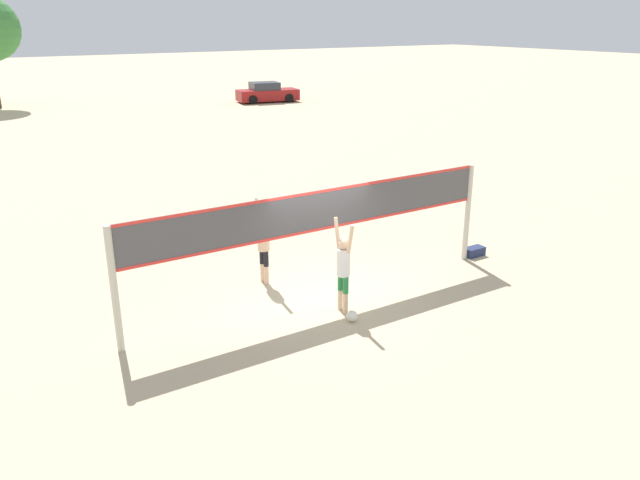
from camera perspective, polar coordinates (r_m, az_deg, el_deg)
The scene contains 7 objects.
ground_plane at distance 14.06m, azimuth -0.00°, elevation -5.27°, with size 200.00×200.00×0.00m, color #C6B28C.
volleyball_net at distance 13.41m, azimuth -0.00°, elevation 1.63°, with size 9.02×0.14×2.49m.
player_spiker at distance 13.02m, azimuth 2.15°, elevation -2.29°, with size 0.28×0.69×2.03m.
player_blocker at distance 14.49m, azimuth -5.19°, elevation -0.06°, with size 0.28×0.69×2.01m.
volleyball at distance 12.98m, azimuth 2.94°, elevation -6.96°, with size 0.24×0.24×0.24m.
gear_bag at distance 16.90m, azimuth 13.91°, elevation -1.03°, with size 0.56×0.30×0.23m.
parked_car_near at distance 47.46m, azimuth -4.87°, elevation 13.24°, with size 4.70×2.57×1.45m.
Camera 1 is at (-6.82, -10.76, 5.93)m, focal length 35.00 mm.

